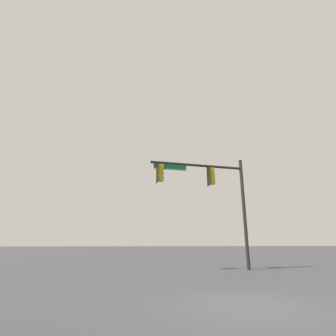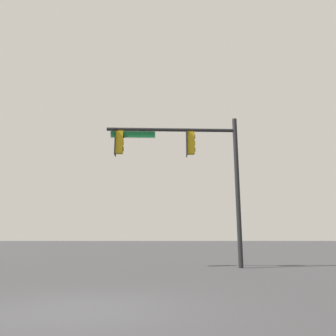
{
  "view_description": "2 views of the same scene",
  "coord_description": "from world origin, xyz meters",
  "views": [
    {
      "loc": [
        3.75,
        6.76,
        1.54
      ],
      "look_at": [
        -0.44,
        -10.77,
        6.79
      ],
      "focal_mm": 28.0,
      "sensor_mm": 36.0,
      "label": 1
    },
    {
      "loc": [
        -1.47,
        6.46,
        1.29
      ],
      "look_at": [
        -1.83,
        -9.16,
        4.68
      ],
      "focal_mm": 35.0,
      "sensor_mm": 36.0,
      "label": 2
    }
  ],
  "objects": [
    {
      "name": "ground_plane",
      "position": [
        0.0,
        0.0,
        0.0
      ],
      "size": [
        400.0,
        400.0,
        0.0
      ],
      "primitive_type": "plane",
      "color": "#38383A"
    },
    {
      "name": "signal_pole_near",
      "position": [
        -2.84,
        -8.82,
        5.1
      ],
      "size": [
        6.4,
        0.56,
        7.12
      ],
      "color": "black",
      "rests_on": "ground_plane"
    }
  ]
}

